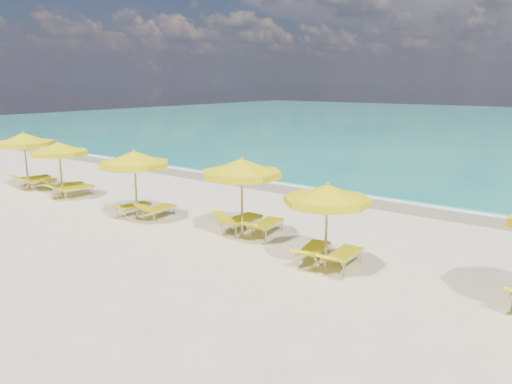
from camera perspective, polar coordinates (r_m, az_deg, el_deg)
The scene contains 19 objects.
ground_plane at distance 15.48m, azimuth -3.38°, elevation -5.31°, with size 120.00×120.00×0.00m, color beige.
wet_sand_band at distance 21.43m, azimuth 9.61°, elevation -0.38°, with size 120.00×2.60×0.01m, color tan.
foam_line at distance 22.12m, azimuth 10.58°, elevation -0.01°, with size 120.00×1.20×0.03m, color white.
whitecap_near at distance 32.54m, azimuth 8.19°, elevation 4.10°, with size 14.00×0.36×0.05m, color white.
umbrella_1 at distance 24.50m, azimuth -25.00°, elevation 5.42°, with size 3.22×3.22×2.56m.
umbrella_2 at distance 22.07m, azimuth -21.61°, elevation 4.59°, with size 2.47×2.47×2.36m.
umbrella_3 at distance 17.65m, azimuth -13.74°, elevation 3.60°, with size 3.14×3.14×2.46m.
umbrella_4 at distance 15.11m, azimuth -1.64°, elevation 2.68°, with size 3.28×3.28×2.52m.
umbrella_5 at distance 12.72m, azimuth 8.15°, elevation -0.34°, with size 2.85×2.85×2.27m.
lounger_1_left at distance 25.33m, azimuth -24.09°, elevation 1.18°, with size 0.89×1.87×0.69m.
lounger_1_right at distance 24.46m, azimuth -23.40°, elevation 0.82°, with size 0.56×1.65×0.63m.
lounger_2_left at distance 23.08m, azimuth -20.82°, elevation 0.42°, with size 0.86×1.76×0.75m.
lounger_2_right at distance 22.12m, azimuth -19.97°, elevation 0.03°, with size 0.81×1.97×0.70m.
lounger_3_left at distance 18.60m, azimuth -13.90°, elevation -1.95°, with size 0.65×1.70×0.64m.
lounger_3_right at distance 17.97m, azimuth -11.08°, elevation -2.30°, with size 0.72×1.69×0.73m.
lounger_4_left at distance 16.03m, azimuth -1.79°, elevation -3.74°, with size 0.68×1.90×0.94m.
lounger_4_right at distance 15.70m, azimuth 1.15°, elevation -4.19°, with size 0.88×1.91×0.70m.
lounger_5_left at distance 13.59m, azimuth 6.57°, elevation -7.06°, with size 0.90×1.81×0.65m.
lounger_5_right at distance 13.27m, azimuth 9.91°, elevation -7.62°, with size 0.69×1.82×0.66m.
Camera 1 is at (9.63, -11.14, 4.76)m, focal length 35.00 mm.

